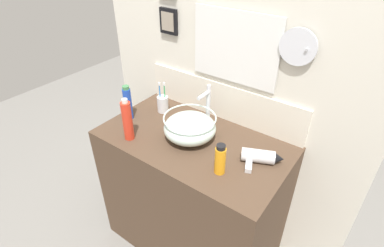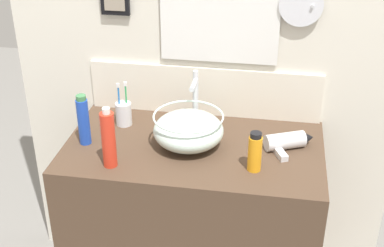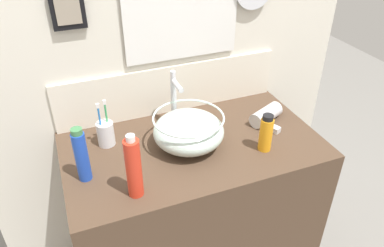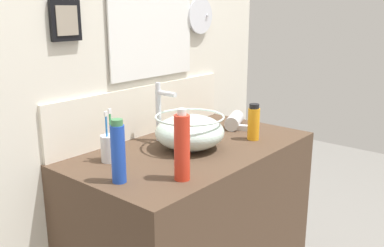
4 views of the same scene
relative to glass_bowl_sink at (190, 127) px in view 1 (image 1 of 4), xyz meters
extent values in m
plane|color=gray|center=(0.02, 0.00, -0.91)|extent=(6.00, 6.00, 0.00)
cube|color=#4C3828|center=(0.02, 0.00, -0.49)|extent=(1.02, 0.57, 0.84)
cube|color=silver|center=(0.02, 0.31, 0.30)|extent=(1.67, 0.06, 2.44)
cube|color=silver|center=(0.02, 0.28, 0.04)|extent=(1.00, 0.02, 0.22)
cube|color=white|center=(0.08, 0.28, 0.37)|extent=(0.42, 0.01, 0.31)
cube|color=white|center=(0.08, 0.27, 0.37)|extent=(0.48, 0.01, 0.37)
cylinder|color=silver|center=(0.39, 0.26, 0.44)|extent=(0.17, 0.01, 0.17)
cylinder|color=silver|center=(0.44, 0.28, 0.44)|extent=(0.01, 0.06, 0.01)
cube|color=black|center=(-0.35, 0.27, 0.43)|extent=(0.12, 0.02, 0.14)
cube|color=gray|center=(-0.35, 0.26, 0.43)|extent=(0.09, 0.01, 0.10)
ellipsoid|color=silver|center=(0.00, 0.00, 0.00)|extent=(0.28, 0.28, 0.13)
torus|color=silver|center=(0.00, 0.00, 0.06)|extent=(0.28, 0.28, 0.01)
torus|color=#B2B7BC|center=(0.00, 0.00, -0.07)|extent=(0.10, 0.10, 0.01)
cylinder|color=silver|center=(0.00, 0.17, 0.04)|extent=(0.02, 0.02, 0.22)
cylinder|color=silver|center=(0.00, 0.12, 0.14)|extent=(0.02, 0.10, 0.02)
cylinder|color=silver|center=(0.00, 0.17, 0.16)|extent=(0.02, 0.02, 0.03)
cylinder|color=silver|center=(0.37, 0.04, -0.04)|extent=(0.17, 0.12, 0.07)
cone|color=black|center=(0.46, 0.08, -0.04)|extent=(0.06, 0.07, 0.06)
cube|color=silver|center=(0.36, -0.02, -0.06)|extent=(0.06, 0.09, 0.02)
cylinder|color=silver|center=(-0.30, 0.13, -0.02)|extent=(0.07, 0.07, 0.10)
cylinder|color=green|center=(-0.29, 0.14, 0.02)|extent=(0.01, 0.01, 0.17)
cube|color=white|center=(-0.29, 0.14, 0.11)|extent=(0.01, 0.01, 0.02)
cylinder|color=blue|center=(-0.31, 0.12, 0.02)|extent=(0.01, 0.01, 0.17)
cube|color=white|center=(-0.31, 0.12, 0.11)|extent=(0.01, 0.01, 0.02)
cylinder|color=blue|center=(-0.41, -0.05, 0.02)|extent=(0.05, 0.05, 0.19)
cylinder|color=#3F7F4C|center=(-0.41, -0.05, 0.13)|extent=(0.04, 0.04, 0.02)
cylinder|color=red|center=(-0.26, -0.19, 0.04)|extent=(0.05, 0.05, 0.22)
cylinder|color=silver|center=(-0.26, -0.19, 0.16)|extent=(0.03, 0.03, 0.02)
cylinder|color=orange|center=(0.27, -0.13, 0.00)|extent=(0.05, 0.05, 0.14)
cylinder|color=black|center=(0.27, -0.13, 0.08)|extent=(0.04, 0.04, 0.02)
camera|label=1|loc=(0.77, -1.03, 0.88)|focal=28.00mm
camera|label=2|loc=(0.31, -1.78, 1.01)|focal=50.00mm
camera|label=3|loc=(-0.42, -1.11, 0.81)|focal=35.00mm
camera|label=4|loc=(-1.24, -1.05, 0.47)|focal=40.00mm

